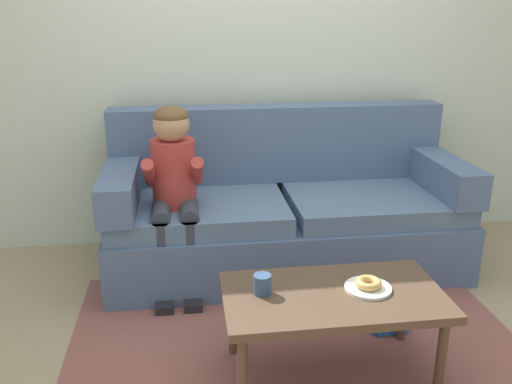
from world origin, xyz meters
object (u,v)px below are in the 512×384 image
object	(u,v)px
mug	(262,284)
couch	(284,213)
coffee_table	(333,302)
donut	(368,283)
person_child	(174,181)
toy_controller	(390,329)

from	to	relation	value
mug	couch	bearing A→B (deg)	74.63
couch	coffee_table	xyz separation A→B (m)	(0.00, -1.18, 0.02)
donut	mug	world-z (taller)	mug
couch	mug	xyz separation A→B (m)	(-0.31, -1.14, 0.12)
person_child	toy_controller	distance (m)	1.44
mug	toy_controller	distance (m)	0.88
mug	coffee_table	bearing A→B (deg)	-6.69
donut	toy_controller	bearing A→B (deg)	48.59
coffee_table	donut	distance (m)	0.18
toy_controller	donut	bearing A→B (deg)	-142.00
mug	person_child	bearing A→B (deg)	112.54
person_child	donut	distance (m)	1.30
donut	couch	bearing A→B (deg)	97.96
mug	toy_controller	size ratio (longest dim) A/B	0.40
couch	donut	distance (m)	1.18
person_child	toy_controller	size ratio (longest dim) A/B	4.87
coffee_table	person_child	size ratio (longest dim) A/B	0.89
mug	donut	bearing A→B (deg)	-3.42
coffee_table	mug	xyz separation A→B (m)	(-0.31, 0.04, 0.09)
couch	coffee_table	bearing A→B (deg)	-89.94
couch	person_child	bearing A→B (deg)	-162.88
person_child	mug	distance (m)	1.02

